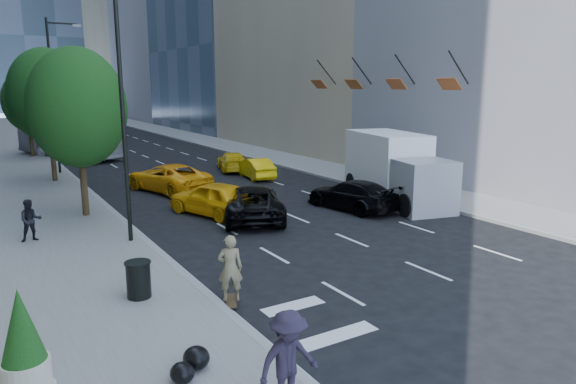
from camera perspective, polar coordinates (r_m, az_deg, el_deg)
ground at (r=19.74m, az=4.77°, el=-5.79°), size 160.00×160.00×0.00m
sidewalk_left at (r=45.58m, az=-28.47°, el=2.98°), size 6.00×120.00×0.15m
sidewalk_right at (r=50.21m, az=-6.30°, el=5.04°), size 4.00×120.00×0.15m
lamp_near at (r=19.75m, az=-17.55°, el=10.86°), size 2.13×0.22×10.00m
lamp_far at (r=37.46m, az=-24.45°, el=10.57°), size 2.13×0.22×10.00m
tree_near at (r=24.49m, az=-22.35°, el=8.64°), size 4.20×4.20×7.46m
tree_mid at (r=34.38m, az=-25.18°, el=9.66°), size 4.50×4.50×7.99m
tree_far at (r=47.33m, az=-26.97°, el=8.96°), size 3.90×3.90×6.92m
traffic_signal at (r=55.37m, az=-26.83°, el=8.80°), size 2.48×0.53×5.20m
facade_flags at (r=33.29m, az=9.72°, el=12.06°), size 1.85×13.30×2.05m
skateboarder at (r=14.28m, az=-6.43°, el=-8.88°), size 0.80×0.67×1.87m
black_sedan_lincoln at (r=23.20m, az=-4.04°, el=-1.15°), size 4.47×6.04×1.53m
black_sedan_mercedes at (r=25.13m, az=7.11°, el=-0.30°), size 2.75×5.20×1.44m
taxi_a at (r=24.07m, az=-8.28°, el=-0.68°), size 3.37×5.06×1.60m
taxi_b at (r=33.37m, az=-3.59°, el=2.67°), size 1.94×4.14×1.31m
taxi_c at (r=30.05m, az=-13.19°, el=1.59°), size 4.14×6.11×1.56m
taxi_d at (r=36.52m, az=-6.21°, el=3.41°), size 3.09×4.82×1.30m
city_bus at (r=46.41m, az=-23.20°, el=5.42°), size 6.96×11.09×3.07m
box_truck at (r=27.14m, az=11.89°, el=2.70°), size 4.26×7.69×3.48m
pedestrian_a at (r=21.62m, az=-26.69°, el=-2.84°), size 0.79×0.62×1.62m
pedestrian_c at (r=9.68m, az=0.04°, el=-18.28°), size 1.26×0.75×1.92m
trash_can at (r=15.03m, az=-16.27°, el=-9.39°), size 0.66×0.66×0.99m
planter_shrub at (r=11.22m, az=-27.35°, el=-14.87°), size 0.89×0.89×2.15m
garbage_bags at (r=11.23m, az=-10.75°, el=-18.23°), size 0.96×0.92×0.47m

